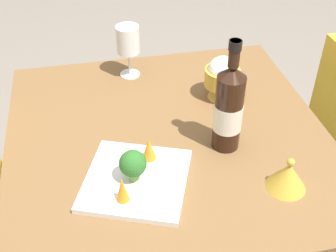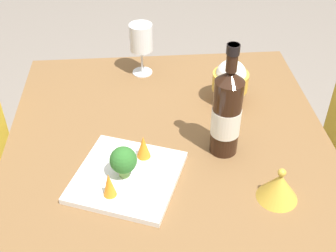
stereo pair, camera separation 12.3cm
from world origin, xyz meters
name	(u,v)px [view 1 (the left image)]	position (x,y,z in m)	size (l,w,h in m)	color
dining_table	(168,156)	(0.00, 0.00, 0.64)	(0.91, 0.91, 0.72)	brown
wine_bottle	(229,108)	(-0.08, -0.14, 0.85)	(0.08, 0.08, 0.32)	black
wine_glass	(128,41)	(0.34, 0.06, 0.85)	(0.08, 0.08, 0.18)	white
rice_bowl	(222,77)	(0.15, -0.20, 0.80)	(0.11, 0.11, 0.14)	gold
rice_bowl_lid	(288,176)	(-0.26, -0.24, 0.76)	(0.10, 0.10, 0.09)	gold
serving_plate	(136,180)	(-0.17, 0.12, 0.73)	(0.32, 0.32, 0.02)	white
broccoli_floret	(133,164)	(-0.17, 0.12, 0.79)	(0.07, 0.07, 0.09)	#729E4C
carrot_garnish_left	(122,189)	(-0.23, 0.16, 0.77)	(0.03, 0.03, 0.07)	orange
carrot_garnish_right	(149,149)	(-0.10, 0.07, 0.77)	(0.04, 0.04, 0.07)	orange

